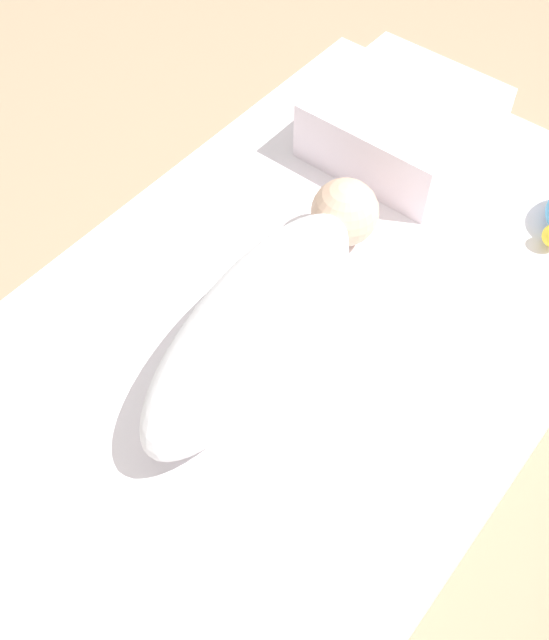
{
  "coord_description": "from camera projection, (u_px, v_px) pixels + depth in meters",
  "views": [
    {
      "loc": [
        0.58,
        0.43,
        1.15
      ],
      "look_at": [
        0.04,
        -0.01,
        0.21
      ],
      "focal_mm": 42.0,
      "sensor_mm": 36.0,
      "label": 1
    }
  ],
  "objects": [
    {
      "name": "ground_plane",
      "position": [
        292.0,
        375.0,
        1.35
      ],
      "size": [
        12.0,
        12.0,
        0.0
      ],
      "primitive_type": "plane",
      "color": "#9E8466"
    },
    {
      "name": "bed_mattress",
      "position": [
        293.0,
        350.0,
        1.29
      ],
      "size": [
        1.41,
        0.82,
        0.16
      ],
      "color": "white",
      "rests_on": "ground_plane"
    },
    {
      "name": "swaddled_baby",
      "position": [
        264.0,
        312.0,
        1.14
      ],
      "size": [
        0.61,
        0.24,
        0.15
      ],
      "rotation": [
        0.0,
        0.0,
        3.27
      ],
      "color": "white",
      "rests_on": "bed_mattress"
    },
    {
      "name": "pillow",
      "position": [
        403.0,
        123.0,
        1.43
      ],
      "size": [
        0.3,
        0.3,
        0.12
      ],
      "color": "white",
      "rests_on": "bed_mattress"
    }
  ]
}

